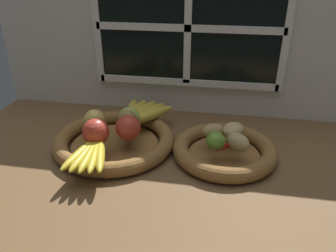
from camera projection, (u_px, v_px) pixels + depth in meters
ground_plane at (174, 154)px, 99.13cm from camera, size 140.00×90.00×3.00cm
back_wall at (188, 36)px, 111.94cm from camera, size 140.00×4.60×55.00cm
fruit_bowl_left at (115, 140)px, 99.36cm from camera, size 36.63×36.63×4.50cm
fruit_bowl_right at (224, 150)px, 94.20cm from camera, size 29.96×29.96×4.50cm
apple_golden_left at (95, 120)px, 99.34cm from camera, size 6.43×6.43×6.43cm
apple_red_right at (128, 128)px, 93.68cm from camera, size 7.38×7.38×7.38cm
apple_red_front at (96, 132)px, 91.18cm from camera, size 7.56×7.56×7.56cm
apple_green_back at (129, 118)px, 100.54cm from camera, size 6.62×6.62×6.62cm
pear_brown at (128, 121)px, 97.43cm from camera, size 5.56×6.32×7.23cm
banana_bunch_front at (91, 152)px, 85.94cm from camera, size 12.17×19.65×2.69cm
banana_bunch_back at (141, 113)px, 107.67cm from camera, size 17.29×20.43×3.35cm
potato_oblong at (213, 131)px, 95.28cm from camera, size 8.21×7.44×4.16cm
potato_small at (238, 142)px, 88.54cm from camera, size 8.36×7.94×5.04cm
potato_back at (233, 130)px, 95.83cm from camera, size 8.48×9.30×4.16cm
lime_near at (216, 141)px, 88.80cm from camera, size 5.30×5.30×5.30cm
chili_pepper at (233, 144)px, 90.58cm from camera, size 10.47×7.87×1.94cm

